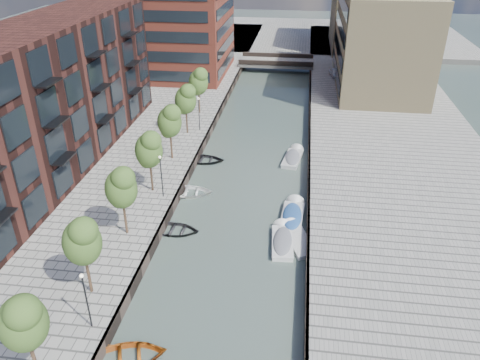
% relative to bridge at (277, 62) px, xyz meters
% --- Properties ---
extents(water, '(300.00, 300.00, 0.00)m').
position_rel_bridge_xyz_m(water, '(0.00, -32.00, -1.39)').
color(water, '#38473F').
rests_on(water, ground).
extents(quay_right, '(20.00, 140.00, 1.00)m').
position_rel_bridge_xyz_m(quay_right, '(16.00, -32.00, -0.89)').
color(quay_right, gray).
rests_on(quay_right, ground).
extents(quay_wall_left, '(0.25, 140.00, 1.00)m').
position_rel_bridge_xyz_m(quay_wall_left, '(-6.10, -32.00, -0.89)').
color(quay_wall_left, '#332823').
rests_on(quay_wall_left, ground).
extents(quay_wall_right, '(0.25, 140.00, 1.00)m').
position_rel_bridge_xyz_m(quay_wall_right, '(6.10, -32.00, -0.89)').
color(quay_wall_right, '#332823').
rests_on(quay_wall_right, ground).
extents(far_closure, '(80.00, 40.00, 1.00)m').
position_rel_bridge_xyz_m(far_closure, '(0.00, 28.00, -0.89)').
color(far_closure, gray).
rests_on(far_closure, ground).
extents(apartment_block, '(8.00, 38.00, 14.00)m').
position_rel_bridge_xyz_m(apartment_block, '(-20.00, -42.00, 6.61)').
color(apartment_block, black).
rests_on(apartment_block, quay_left).
extents(tan_block_near, '(12.00, 25.00, 14.00)m').
position_rel_bridge_xyz_m(tan_block_near, '(16.00, -10.00, 6.61)').
color(tan_block_near, tan).
rests_on(tan_block_near, quay_right).
extents(tan_block_far, '(12.00, 20.00, 16.00)m').
position_rel_bridge_xyz_m(tan_block_far, '(16.00, 16.00, 7.61)').
color(tan_block_far, tan).
rests_on(tan_block_far, quay_right).
extents(bridge, '(13.00, 6.00, 1.30)m').
position_rel_bridge_xyz_m(bridge, '(0.00, 0.00, 0.00)').
color(bridge, gray).
rests_on(bridge, ground).
extents(tree_0, '(2.50, 2.50, 5.95)m').
position_rel_bridge_xyz_m(tree_0, '(-8.50, -68.00, 3.92)').
color(tree_0, '#382619').
rests_on(tree_0, quay_left).
extents(tree_1, '(2.50, 2.50, 5.95)m').
position_rel_bridge_xyz_m(tree_1, '(-8.50, -61.00, 3.92)').
color(tree_1, '#382619').
rests_on(tree_1, quay_left).
extents(tree_2, '(2.50, 2.50, 5.95)m').
position_rel_bridge_xyz_m(tree_2, '(-8.50, -54.00, 3.92)').
color(tree_2, '#382619').
rests_on(tree_2, quay_left).
extents(tree_3, '(2.50, 2.50, 5.95)m').
position_rel_bridge_xyz_m(tree_3, '(-8.50, -47.00, 3.92)').
color(tree_3, '#382619').
rests_on(tree_3, quay_left).
extents(tree_4, '(2.50, 2.50, 5.95)m').
position_rel_bridge_xyz_m(tree_4, '(-8.50, -40.00, 3.92)').
color(tree_4, '#382619').
rests_on(tree_4, quay_left).
extents(tree_5, '(2.50, 2.50, 5.95)m').
position_rel_bridge_xyz_m(tree_5, '(-8.50, -33.00, 3.92)').
color(tree_5, '#382619').
rests_on(tree_5, quay_left).
extents(tree_6, '(2.50, 2.50, 5.95)m').
position_rel_bridge_xyz_m(tree_6, '(-8.50, -26.00, 3.92)').
color(tree_6, '#382619').
rests_on(tree_6, quay_left).
extents(lamp_0, '(0.24, 0.24, 4.12)m').
position_rel_bridge_xyz_m(lamp_0, '(-7.20, -64.00, 2.12)').
color(lamp_0, black).
rests_on(lamp_0, quay_left).
extents(lamp_1, '(0.24, 0.24, 4.12)m').
position_rel_bridge_xyz_m(lamp_1, '(-7.20, -48.00, 2.12)').
color(lamp_1, black).
rests_on(lamp_1, quay_left).
extents(lamp_2, '(0.24, 0.24, 4.12)m').
position_rel_bridge_xyz_m(lamp_2, '(-7.20, -32.00, 2.12)').
color(lamp_2, black).
rests_on(lamp_2, quay_left).
extents(sloop_1, '(4.37, 3.17, 0.89)m').
position_rel_bridge_xyz_m(sloop_1, '(-5.12, -52.02, -1.39)').
color(sloop_1, '#252427').
rests_on(sloop_1, ground).
extents(sloop_3, '(5.13, 3.93, 0.99)m').
position_rel_bridge_xyz_m(sloop_3, '(-5.40, -45.67, -1.39)').
color(sloop_3, white).
rests_on(sloop_3, ground).
extents(sloop_4, '(4.64, 3.36, 0.95)m').
position_rel_bridge_xyz_m(sloop_4, '(-5.40, -38.46, -1.39)').
color(sloop_4, black).
rests_on(sloop_4, ground).
extents(motorboat_1, '(2.01, 4.94, 1.61)m').
position_rel_bridge_xyz_m(motorboat_1, '(4.02, -52.21, -1.19)').
color(motorboat_1, silver).
rests_on(motorboat_1, ground).
extents(motorboat_2, '(3.14, 5.03, 1.59)m').
position_rel_bridge_xyz_m(motorboat_2, '(5.18, -51.64, -1.30)').
color(motorboat_2, silver).
rests_on(motorboat_2, ground).
extents(motorboat_3, '(2.19, 5.46, 1.78)m').
position_rel_bridge_xyz_m(motorboat_3, '(4.73, -48.38, -1.17)').
color(motorboat_3, silver).
rests_on(motorboat_3, ground).
extents(motorboat_4, '(2.43, 5.19, 1.66)m').
position_rel_bridge_xyz_m(motorboat_4, '(4.35, -36.44, -1.19)').
color(motorboat_4, '#B5B5B3').
rests_on(motorboat_4, ground).
extents(car, '(2.39, 4.18, 1.34)m').
position_rel_bridge_xyz_m(car, '(10.12, -6.63, 0.28)').
color(car, silver).
rests_on(car, quay_right).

